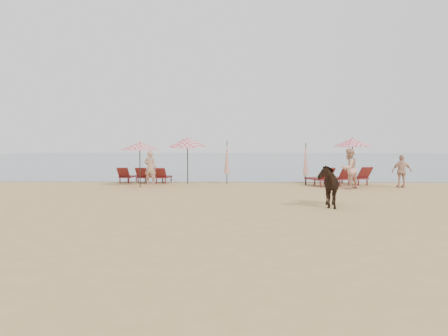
# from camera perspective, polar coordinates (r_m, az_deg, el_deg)

# --- Properties ---
(ground) EXTENTS (120.00, 120.00, 0.00)m
(ground) POSITION_cam_1_polar(r_m,az_deg,el_deg) (11.75, -0.34, -6.65)
(ground) COLOR tan
(ground) RESTS_ON ground
(sea) EXTENTS (160.00, 140.00, 0.06)m
(sea) POSITION_cam_1_polar(r_m,az_deg,el_deg) (91.61, 0.64, 1.77)
(sea) COLOR #51606B
(sea) RESTS_ON ground
(lounger_cluster_left) EXTENTS (2.92, 1.92, 0.61)m
(lounger_cluster_left) POSITION_cam_1_polar(r_m,az_deg,el_deg) (21.80, -11.99, -1.14)
(lounger_cluster_left) COLOR maroon
(lounger_cluster_left) RESTS_ON ground
(lounger_cluster_right) EXTENTS (3.51, 2.79, 0.67)m
(lounger_cluster_right) POSITION_cam_1_polar(r_m,az_deg,el_deg) (20.70, 17.15, -1.29)
(lounger_cluster_right) COLOR maroon
(lounger_cluster_right) RESTS_ON ground
(umbrella_open_left_a) EXTENTS (2.03, 2.03, 2.32)m
(umbrella_open_left_a) POSITION_cam_1_polar(r_m,az_deg,el_deg) (19.36, -12.72, 3.26)
(umbrella_open_left_a) COLOR black
(umbrella_open_left_a) RESTS_ON ground
(umbrella_open_left_b) EXTENTS (2.12, 2.16, 2.70)m
(umbrella_open_left_b) POSITION_cam_1_polar(r_m,az_deg,el_deg) (20.95, -5.59, 3.98)
(umbrella_open_left_b) COLOR black
(umbrella_open_left_b) RESTS_ON ground
(umbrella_open_right) EXTENTS (2.08, 2.08, 2.54)m
(umbrella_open_right) POSITION_cam_1_polar(r_m,az_deg,el_deg) (20.48, 19.00, 3.73)
(umbrella_open_right) COLOR black
(umbrella_open_right) RESTS_ON ground
(umbrella_closed_left) EXTENTS (0.29, 0.29, 2.39)m
(umbrella_closed_left) POSITION_cam_1_polar(r_m,az_deg,el_deg) (20.70, 0.46, 1.62)
(umbrella_closed_left) COLOR black
(umbrella_closed_left) RESTS_ON ground
(umbrella_closed_right) EXTENTS (0.28, 0.28, 2.27)m
(umbrella_closed_right) POSITION_cam_1_polar(r_m,az_deg,el_deg) (20.37, 12.33, 1.32)
(umbrella_closed_right) COLOR black
(umbrella_closed_right) RESTS_ON ground
(cow) EXTENTS (1.00, 1.79, 1.44)m
(cow) POSITION_cam_1_polar(r_m,az_deg,el_deg) (13.14, 15.40, -2.57)
(cow) COLOR black
(cow) RESTS_ON ground
(beachgoer_left) EXTENTS (0.71, 0.51, 1.85)m
(beachgoer_left) POSITION_cam_1_polar(r_m,az_deg,el_deg) (20.87, -11.17, 0.07)
(beachgoer_left) COLOR tan
(beachgoer_left) RESTS_ON ground
(beachgoer_right_a) EXTENTS (1.22, 1.15, 1.98)m
(beachgoer_right_a) POSITION_cam_1_polar(r_m,az_deg,el_deg) (19.14, 18.50, -0.09)
(beachgoer_right_a) COLOR #E0A58C
(beachgoer_right_a) RESTS_ON ground
(beachgoer_right_b) EXTENTS (0.98, 0.43, 1.65)m
(beachgoer_right_b) POSITION_cam_1_polar(r_m,az_deg,el_deg) (20.76, 25.45, -0.46)
(beachgoer_right_b) COLOR tan
(beachgoer_right_b) RESTS_ON ground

